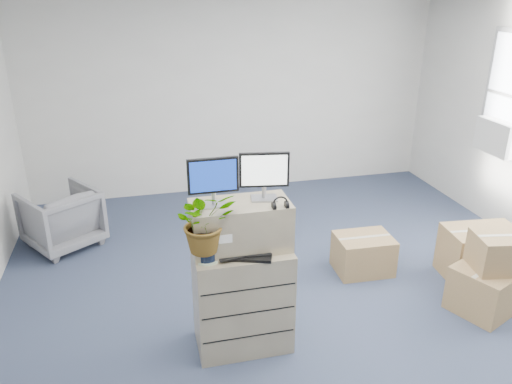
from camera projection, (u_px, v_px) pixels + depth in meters
ground at (312, 321)px, 4.68m from camera, size 7.00×7.00×0.00m
wall_back at (235, 98)px, 7.29m from camera, size 6.00×0.02×2.80m
ac_unit at (499, 137)px, 6.11m from camera, size 0.24×0.60×0.40m
filing_cabinet_lower at (242, 298)px, 4.22m from camera, size 0.80×0.49×0.93m
filing_cabinet_upper at (240, 226)px, 4.01m from camera, size 0.80×0.40×0.40m
monitor_left at (213, 179)px, 3.81m from camera, size 0.39×0.15×0.39m
monitor_right at (264, 173)px, 3.92m from camera, size 0.40×0.18×0.39m
headphones at (280, 204)px, 3.84m from camera, size 0.12×0.01×0.12m
keyboard at (243, 255)px, 3.95m from camera, size 0.50×0.34×0.02m
mouse at (284, 248)px, 4.05m from camera, size 0.08×0.05×0.03m
water_bottle at (249, 233)px, 4.09m from camera, size 0.06×0.06×0.22m
phone_dock at (241, 245)px, 4.05m from camera, size 0.05×0.04×0.11m
external_drive at (274, 237)px, 4.19m from camera, size 0.20×0.15×0.06m
tissue_box at (274, 229)px, 4.18m from camera, size 0.22×0.14×0.07m
potted_plant at (205, 229)px, 3.79m from camera, size 0.52×0.56×0.48m
office_chair at (61, 216)px, 5.92m from camera, size 1.03×1.01×0.78m
cardboard_boxes at (457, 262)px, 5.12m from camera, size 1.88×1.52×0.79m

